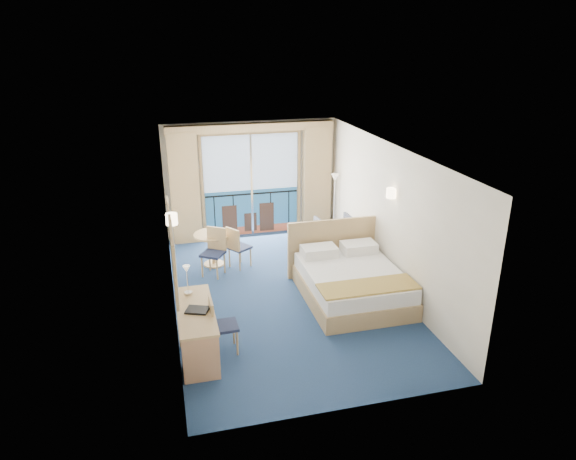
# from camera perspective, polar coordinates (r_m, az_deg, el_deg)

# --- Properties ---
(floor) EXTENTS (6.50, 6.50, 0.00)m
(floor) POSITION_cam_1_polar(r_m,az_deg,el_deg) (9.62, -0.37, -7.08)
(floor) COLOR navy
(floor) RESTS_ON ground
(room_walls) EXTENTS (4.04, 6.54, 2.72)m
(room_walls) POSITION_cam_1_polar(r_m,az_deg,el_deg) (8.93, -0.40, 3.06)
(room_walls) COLOR silver
(room_walls) RESTS_ON ground
(balcony_door) EXTENTS (2.36, 0.03, 2.52)m
(balcony_door) POSITION_cam_1_polar(r_m,az_deg,el_deg) (12.12, -4.09, 4.68)
(balcony_door) COLOR #215175
(balcony_door) RESTS_ON room_walls
(curtain_left) EXTENTS (0.65, 0.22, 2.55)m
(curtain_left) POSITION_cam_1_polar(r_m,az_deg,el_deg) (11.78, -11.40, 4.51)
(curtain_left) COLOR tan
(curtain_left) RESTS_ON room_walls
(curtain_right) EXTENTS (0.65, 0.22, 2.55)m
(curtain_right) POSITION_cam_1_polar(r_m,az_deg,el_deg) (12.31, 3.20, 5.59)
(curtain_right) COLOR tan
(curtain_right) RESTS_ON room_walls
(pelmet) EXTENTS (3.80, 0.25, 0.18)m
(pelmet) POSITION_cam_1_polar(r_m,az_deg,el_deg) (11.69, -4.13, 11.31)
(pelmet) COLOR tan
(pelmet) RESTS_ON room_walls
(mirror) EXTENTS (0.05, 1.25, 0.95)m
(mirror) POSITION_cam_1_polar(r_m,az_deg,el_deg) (7.37, -12.59, -3.30)
(mirror) COLOR tan
(mirror) RESTS_ON room_walls
(wall_print) EXTENTS (0.04, 0.42, 0.52)m
(wall_print) POSITION_cam_1_polar(r_m,az_deg,el_deg) (9.17, -13.14, 1.83)
(wall_print) COLOR tan
(wall_print) RESTS_ON room_walls
(sconce_left) EXTENTS (0.18, 0.18, 0.18)m
(sconce_left) POSITION_cam_1_polar(r_m,az_deg,el_deg) (8.10, -12.81, 1.19)
(sconce_left) COLOR #FFE3B2
(sconce_left) RESTS_ON room_walls
(sconce_right) EXTENTS (0.18, 0.18, 0.18)m
(sconce_right) POSITION_cam_1_polar(r_m,az_deg,el_deg) (9.41, 11.40, 4.04)
(sconce_right) COLOR #FFE3B2
(sconce_right) RESTS_ON room_walls
(bed) EXTENTS (1.85, 2.19, 1.16)m
(bed) POSITION_cam_1_polar(r_m,az_deg,el_deg) (9.43, 6.99, -5.63)
(bed) COLOR tan
(bed) RESTS_ON ground
(nightstand) EXTENTS (0.44, 0.42, 0.58)m
(nightstand) POSITION_cam_1_polar(r_m,az_deg,el_deg) (10.93, 7.22, -2.02)
(nightstand) COLOR tan
(nightstand) RESTS_ON ground
(phone) EXTENTS (0.19, 0.15, 0.08)m
(phone) POSITION_cam_1_polar(r_m,az_deg,el_deg) (10.84, 7.09, -0.34)
(phone) COLOR white
(phone) RESTS_ON nightstand
(armchair) EXTENTS (0.90, 0.92, 0.75)m
(armchair) POSITION_cam_1_polar(r_m,az_deg,el_deg) (11.45, 5.46, -0.41)
(armchair) COLOR #474C56
(armchair) RESTS_ON ground
(floor_lamp) EXTENTS (0.21, 0.21, 1.49)m
(floor_lamp) POSITION_cam_1_polar(r_m,az_deg,el_deg) (12.11, 5.21, 4.56)
(floor_lamp) COLOR silver
(floor_lamp) RESTS_ON ground
(desk) EXTENTS (0.53, 1.55, 0.73)m
(desk) POSITION_cam_1_polar(r_m,az_deg,el_deg) (7.56, -9.85, -12.32)
(desk) COLOR tan
(desk) RESTS_ON ground
(desk_chair) EXTENTS (0.40, 0.39, 0.90)m
(desk_chair) POSITION_cam_1_polar(r_m,az_deg,el_deg) (7.81, -7.66, -10.12)
(desk_chair) COLOR #1B2341
(desk_chair) RESTS_ON ground
(folder) EXTENTS (0.39, 0.34, 0.03)m
(folder) POSITION_cam_1_polar(r_m,az_deg,el_deg) (7.70, -10.04, -8.75)
(folder) COLOR black
(folder) RESTS_ON desk
(desk_lamp) EXTENTS (0.12, 0.12, 0.46)m
(desk_lamp) POSITION_cam_1_polar(r_m,az_deg,el_deg) (8.04, -11.17, -4.82)
(desk_lamp) COLOR silver
(desk_lamp) RESTS_ON desk
(round_table) EXTENTS (0.77, 0.77, 0.69)m
(round_table) POSITION_cam_1_polar(r_m,az_deg,el_deg) (10.69, -8.36, -1.25)
(round_table) COLOR tan
(round_table) RESTS_ON ground
(table_chair_a) EXTENTS (0.54, 0.53, 0.89)m
(table_chair_a) POSITION_cam_1_polar(r_m,az_deg,el_deg) (10.50, -5.71, -1.69)
(table_chair_a) COLOR #1B2341
(table_chair_a) RESTS_ON ground
(table_chair_b) EXTENTS (0.57, 0.57, 0.95)m
(table_chair_b) POSITION_cam_1_polar(r_m,az_deg,el_deg) (10.29, -8.17, -2.06)
(table_chair_b) COLOR #1B2341
(table_chair_b) RESTS_ON ground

